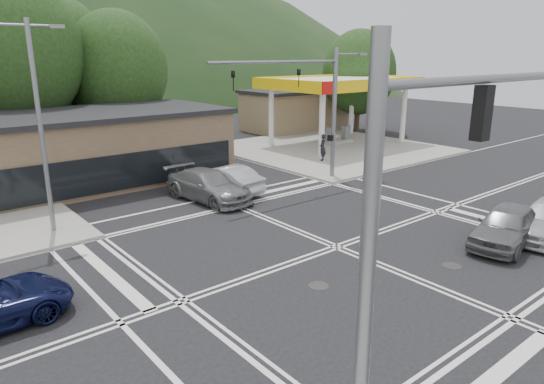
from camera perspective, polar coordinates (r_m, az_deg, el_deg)
ground at (r=20.16m, az=7.61°, el=-6.44°), size 120.00×120.00×0.00m
sidewalk_ne at (r=40.57m, az=6.81°, el=5.13°), size 16.00×16.00×0.15m
gas_station_canopy at (r=42.06m, az=7.98°, el=12.29°), size 12.32×8.34×5.75m
convenience_store at (r=50.86m, az=2.68°, el=9.49°), size 10.00×6.00×3.80m
commercial_row at (r=30.70m, az=-27.81°, el=3.54°), size 24.00×8.00×4.00m
tree_n_b at (r=37.43m, az=-28.26°, el=14.40°), size 9.00×9.00×12.98m
tree_n_c at (r=39.49m, az=-17.82°, el=13.58°), size 7.60×7.60×10.87m
tree_n_e at (r=42.29m, az=-23.86°, el=14.00°), size 8.40×8.40×11.98m
tree_ne at (r=49.91m, az=10.22°, el=13.68°), size 7.20×7.20×9.99m
streetlight_nw at (r=22.41m, az=-25.55°, el=7.81°), size 2.50×0.25×9.00m
signal_mast_ne at (r=29.46m, az=5.65°, el=10.91°), size 11.65×0.30×8.00m
signal_mast_sw at (r=8.93m, az=18.86°, el=-1.29°), size 9.14×0.28×8.00m
car_grey_center at (r=22.18m, az=25.88°, el=-3.59°), size 5.08×2.74×1.64m
car_queue_a at (r=27.51m, az=-5.48°, el=1.51°), size 2.29×5.02×1.60m
car_queue_b at (r=32.71m, az=-11.54°, el=3.49°), size 2.22×4.53×1.49m
car_northbound at (r=26.26m, az=-7.50°, el=0.77°), size 2.93×5.81×1.62m
pedestrian at (r=35.24m, az=5.97°, el=5.23°), size 0.83×0.82×1.94m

